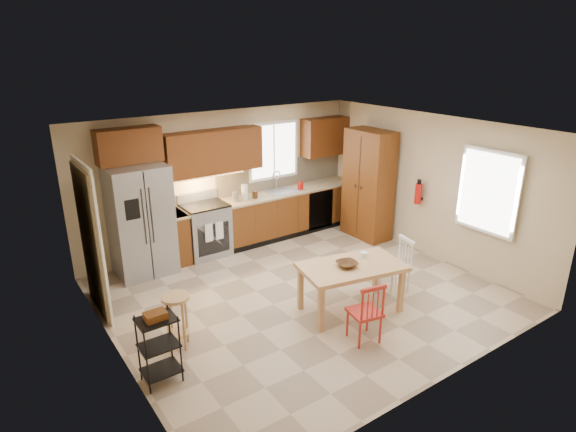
% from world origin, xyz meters
% --- Properties ---
extents(floor, '(5.50, 5.50, 0.00)m').
position_xyz_m(floor, '(0.00, 0.00, 0.00)').
color(floor, tan).
rests_on(floor, ground).
extents(ceiling, '(5.50, 5.00, 0.02)m').
position_xyz_m(ceiling, '(0.00, 0.00, 2.50)').
color(ceiling, silver).
rests_on(ceiling, ground).
extents(wall_back, '(5.50, 0.02, 2.50)m').
position_xyz_m(wall_back, '(0.00, 2.50, 1.25)').
color(wall_back, '#CCB793').
rests_on(wall_back, ground).
extents(wall_front, '(5.50, 0.02, 2.50)m').
position_xyz_m(wall_front, '(0.00, -2.50, 1.25)').
color(wall_front, '#CCB793').
rests_on(wall_front, ground).
extents(wall_left, '(0.02, 5.00, 2.50)m').
position_xyz_m(wall_left, '(-2.75, 0.00, 1.25)').
color(wall_left, '#CCB793').
rests_on(wall_left, ground).
extents(wall_right, '(0.02, 5.00, 2.50)m').
position_xyz_m(wall_right, '(2.75, 0.00, 1.25)').
color(wall_right, '#CCB793').
rests_on(wall_right, ground).
extents(refrigerator, '(0.92, 0.75, 1.82)m').
position_xyz_m(refrigerator, '(-1.70, 2.12, 0.91)').
color(refrigerator, gray).
rests_on(refrigerator, floor).
extents(range_stove, '(0.76, 0.63, 0.92)m').
position_xyz_m(range_stove, '(-0.55, 2.19, 0.46)').
color(range_stove, gray).
rests_on(range_stove, floor).
extents(base_cabinet_narrow, '(0.30, 0.60, 0.90)m').
position_xyz_m(base_cabinet_narrow, '(-1.10, 2.20, 0.45)').
color(base_cabinet_narrow, brown).
rests_on(base_cabinet_narrow, floor).
extents(base_cabinet_run, '(2.92, 0.60, 0.90)m').
position_xyz_m(base_cabinet_run, '(1.29, 2.20, 0.45)').
color(base_cabinet_run, brown).
rests_on(base_cabinet_run, floor).
extents(dishwasher, '(0.60, 0.02, 0.78)m').
position_xyz_m(dishwasher, '(1.85, 1.91, 0.45)').
color(dishwasher, black).
rests_on(dishwasher, floor).
extents(backsplash, '(2.92, 0.03, 0.55)m').
position_xyz_m(backsplash, '(1.29, 2.48, 1.18)').
color(backsplash, beige).
rests_on(backsplash, wall_back).
extents(upper_over_fridge, '(1.00, 0.35, 0.55)m').
position_xyz_m(upper_over_fridge, '(-1.70, 2.33, 2.10)').
color(upper_over_fridge, '#602A10').
rests_on(upper_over_fridge, wall_back).
extents(upper_left_block, '(1.80, 0.35, 0.75)m').
position_xyz_m(upper_left_block, '(-0.25, 2.33, 1.83)').
color(upper_left_block, '#602A10').
rests_on(upper_left_block, wall_back).
extents(upper_right_block, '(1.00, 0.35, 0.75)m').
position_xyz_m(upper_right_block, '(2.25, 2.33, 1.83)').
color(upper_right_block, '#602A10').
rests_on(upper_right_block, wall_back).
extents(window_back, '(1.12, 0.04, 1.12)m').
position_xyz_m(window_back, '(1.10, 2.48, 1.65)').
color(window_back, white).
rests_on(window_back, wall_back).
extents(sink, '(0.62, 0.46, 0.16)m').
position_xyz_m(sink, '(1.10, 2.20, 0.86)').
color(sink, gray).
rests_on(sink, base_cabinet_run).
extents(undercab_glow, '(1.60, 0.30, 0.01)m').
position_xyz_m(undercab_glow, '(-0.55, 2.30, 1.43)').
color(undercab_glow, '#FFBF66').
rests_on(undercab_glow, wall_back).
extents(soap_bottle, '(0.09, 0.09, 0.19)m').
position_xyz_m(soap_bottle, '(1.48, 2.10, 1.00)').
color(soap_bottle, '#AB110B').
rests_on(soap_bottle, base_cabinet_run).
extents(paper_towel, '(0.12, 0.12, 0.28)m').
position_xyz_m(paper_towel, '(0.25, 2.15, 1.04)').
color(paper_towel, silver).
rests_on(paper_towel, base_cabinet_run).
extents(canister_steel, '(0.11, 0.11, 0.18)m').
position_xyz_m(canister_steel, '(0.05, 2.15, 0.99)').
color(canister_steel, gray).
rests_on(canister_steel, base_cabinet_run).
extents(canister_wood, '(0.10, 0.10, 0.14)m').
position_xyz_m(canister_wood, '(0.45, 2.12, 0.97)').
color(canister_wood, '#442712').
rests_on(canister_wood, base_cabinet_run).
extents(pantry, '(0.50, 0.95, 2.10)m').
position_xyz_m(pantry, '(2.43, 1.20, 1.05)').
color(pantry, brown).
rests_on(pantry, floor).
extents(fire_extinguisher, '(0.12, 0.12, 0.36)m').
position_xyz_m(fire_extinguisher, '(2.63, 0.15, 1.10)').
color(fire_extinguisher, '#AB110B').
rests_on(fire_extinguisher, wall_right).
extents(window_right, '(0.04, 1.02, 1.32)m').
position_xyz_m(window_right, '(2.68, -1.15, 1.45)').
color(window_right, white).
rests_on(window_right, wall_right).
extents(doorway, '(0.04, 0.95, 2.10)m').
position_xyz_m(doorway, '(-2.67, 1.30, 1.05)').
color(doorway, '#8C7A59').
rests_on(doorway, wall_left).
extents(dining_table, '(1.55, 1.07, 0.69)m').
position_xyz_m(dining_table, '(0.28, -0.75, 0.35)').
color(dining_table, tan).
rests_on(dining_table, floor).
extents(chair_red, '(0.46, 0.46, 0.84)m').
position_xyz_m(chair_red, '(-0.07, -1.40, 0.42)').
color(chair_red, '#AA231A').
rests_on(chair_red, floor).
extents(chair_white, '(0.46, 0.46, 0.84)m').
position_xyz_m(chair_white, '(1.23, -0.70, 0.42)').
color(chair_white, silver).
rests_on(chair_white, floor).
extents(table_bowl, '(0.34, 0.34, 0.07)m').
position_xyz_m(table_bowl, '(0.19, -0.75, 0.70)').
color(table_bowl, '#442712').
rests_on(table_bowl, dining_table).
extents(table_jar, '(0.11, 0.11, 0.11)m').
position_xyz_m(table_jar, '(0.59, -0.66, 0.73)').
color(table_jar, silver).
rests_on(table_jar, dining_table).
extents(bar_stool, '(0.42, 0.42, 0.72)m').
position_xyz_m(bar_stool, '(-2.08, -0.18, 0.36)').
color(bar_stool, tan).
rests_on(bar_stool, floor).
extents(utility_cart, '(0.42, 0.33, 0.84)m').
position_xyz_m(utility_cart, '(-2.50, -0.68, 0.42)').
color(utility_cart, black).
rests_on(utility_cart, floor).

